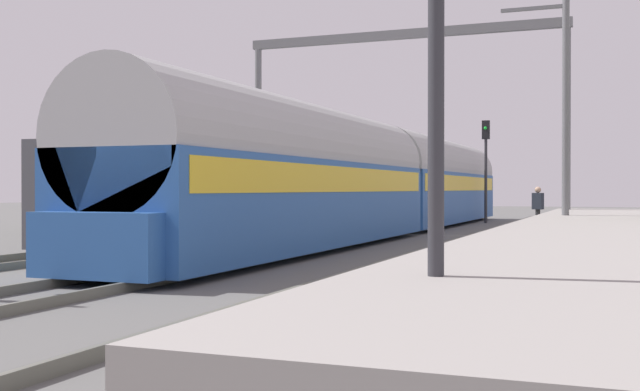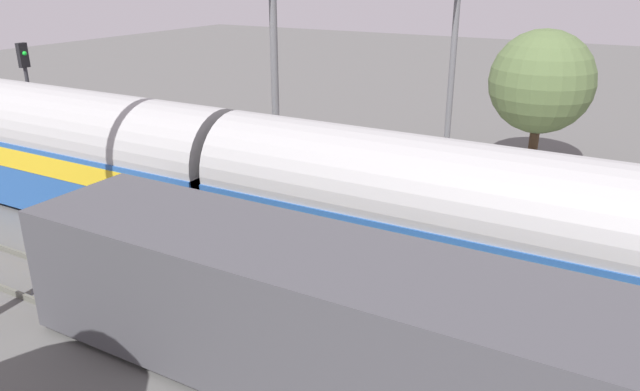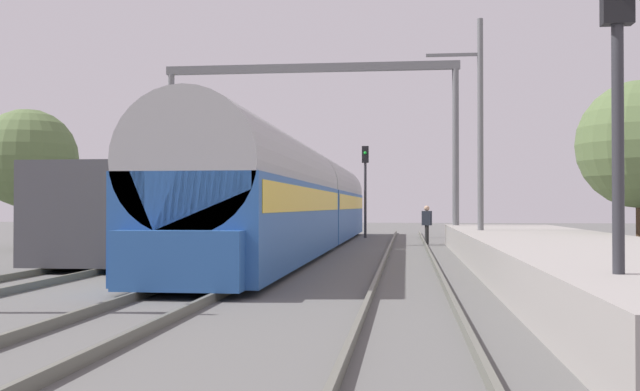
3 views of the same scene
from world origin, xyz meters
The scene contains 8 objects.
platform centered at (8.01, 2.00, 0.45)m, with size 4.40×28.00×0.90m.
passenger_train centered at (0.00, 11.89, 1.97)m, with size 2.93×32.85×3.82m.
freight_car centered at (-4.19, 6.48, 1.47)m, with size 2.80×13.00×2.70m.
person_crossing centered at (5.02, 16.12, 1.03)m, with size 0.46×0.37×1.73m.
railway_signal_far centered at (1.92, 22.86, 3.18)m, with size 0.36×0.30×4.95m.
catenary_gantry centered at (0.00, 14.47, 5.65)m, with size 12.78×0.28×7.86m.
catenary_pole_east_mid centered at (6.54, 7.88, 4.15)m, with size 1.90×0.20×8.00m.
tree_east_background centered at (11.17, 5.83, 3.55)m, with size 3.87×3.87×5.50m.
Camera 2 is at (-12.40, 2.05, 7.46)m, focal length 33.57 mm.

